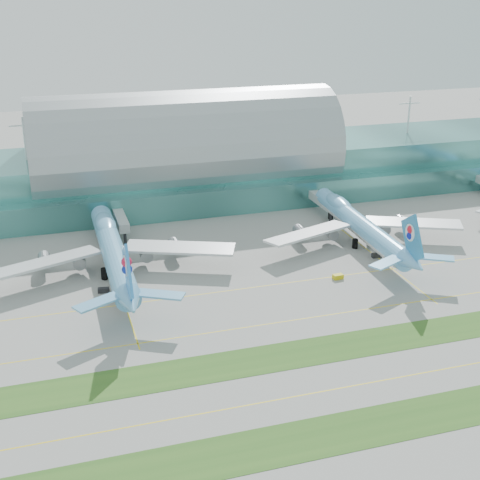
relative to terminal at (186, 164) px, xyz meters
name	(u,v)px	position (x,y,z in m)	size (l,w,h in m)	color
ground	(309,357)	(-0.01, -128.79, -14.23)	(700.00, 700.00, 0.00)	gray
terminal	(186,164)	(0.00, 0.00, 0.00)	(340.00, 69.10, 36.00)	#3D7A75
grass_strip_near	(364,428)	(-0.01, -156.79, -14.19)	(420.00, 12.00, 0.08)	#2D591E
grass_strip_far	(306,352)	(-0.01, -126.79, -14.19)	(420.00, 12.00, 0.08)	#2D591E
taxiline_b	(334,389)	(-0.01, -142.79, -14.22)	(420.00, 0.35, 0.01)	yellow
taxiline_c	(282,322)	(-0.01, -110.79, -14.22)	(420.00, 0.35, 0.01)	yellow
taxiline_d	(255,287)	(-0.01, -88.79, -14.22)	(420.00, 0.35, 0.01)	yellow
airliner_b	(113,249)	(-37.49, -65.36, -7.09)	(74.12, 83.98, 23.14)	#61A8D6
airliner_c	(359,223)	(44.25, -65.38, -7.48)	(69.96, 79.42, 21.86)	#6AB5EA
gse_c	(104,290)	(-42.20, -79.40, -13.55)	(3.21, 1.61, 1.35)	black
gse_d	(124,300)	(-37.44, -87.44, -13.38)	(3.68, 1.94, 1.69)	black
gse_e	(338,277)	(25.18, -90.55, -13.52)	(3.03, 1.76, 1.42)	gold
gse_f	(377,255)	(44.01, -79.20, -13.47)	(3.24, 1.46, 1.52)	black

